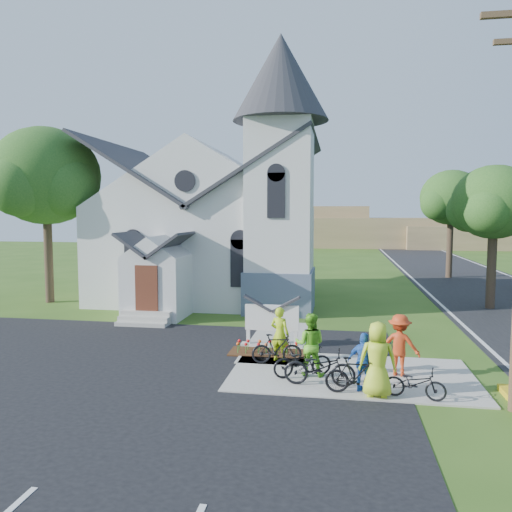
% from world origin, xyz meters
% --- Properties ---
extents(ground, '(120.00, 120.00, 0.00)m').
position_xyz_m(ground, '(0.00, 0.00, 0.00)').
color(ground, '#315518').
rests_on(ground, ground).
extents(parking_lot, '(20.00, 16.00, 0.02)m').
position_xyz_m(parking_lot, '(-7.00, -2.00, 0.01)').
color(parking_lot, black).
rests_on(parking_lot, ground).
extents(road, '(8.00, 90.00, 0.02)m').
position_xyz_m(road, '(10.00, 15.00, 0.01)').
color(road, black).
rests_on(road, ground).
extents(sidewalk, '(7.00, 4.00, 0.05)m').
position_xyz_m(sidewalk, '(1.50, 0.50, 0.03)').
color(sidewalk, '#9C998D').
rests_on(sidewalk, ground).
extents(church, '(12.35, 12.00, 13.00)m').
position_xyz_m(church, '(-5.48, 12.48, 5.25)').
color(church, silver).
rests_on(church, ground).
extents(church_sign, '(2.20, 0.40, 1.70)m').
position_xyz_m(church_sign, '(-1.20, 3.20, 1.03)').
color(church_sign, '#9C998D').
rests_on(church_sign, ground).
extents(flower_bed, '(2.60, 1.10, 0.07)m').
position_xyz_m(flower_bed, '(-1.20, 2.30, 0.04)').
color(flower_bed, '#3D2010').
rests_on(flower_bed, ground).
extents(tree_lot_corner, '(5.60, 5.60, 9.15)m').
position_xyz_m(tree_lot_corner, '(-14.00, 10.00, 6.60)').
color(tree_lot_corner, '#33251C').
rests_on(tree_lot_corner, ground).
extents(tree_road_near, '(4.00, 4.00, 7.05)m').
position_xyz_m(tree_road_near, '(8.50, 12.00, 5.21)').
color(tree_road_near, '#33251C').
rests_on(tree_road_near, ground).
extents(tree_road_mid, '(4.40, 4.40, 7.80)m').
position_xyz_m(tree_road_mid, '(9.00, 24.00, 5.78)').
color(tree_road_mid, '#33251C').
rests_on(tree_road_mid, ground).
extents(distant_hills, '(61.00, 10.00, 5.60)m').
position_xyz_m(distant_hills, '(3.36, 56.33, 2.17)').
color(distant_hills, olive).
rests_on(distant_hills, ground).
extents(cyclist_0, '(0.73, 0.60, 1.73)m').
position_xyz_m(cyclist_0, '(-0.71, 1.44, 0.91)').
color(cyclist_0, '#A8CD18').
rests_on(cyclist_0, sidewalk).
extents(bike_0, '(1.94, 0.71, 1.01)m').
position_xyz_m(bike_0, '(0.63, -0.65, 0.56)').
color(bike_0, black).
rests_on(bike_0, sidewalk).
extents(cyclist_1, '(0.92, 0.74, 1.81)m').
position_xyz_m(cyclist_1, '(0.31, 0.22, 0.96)').
color(cyclist_1, '#59B121').
rests_on(cyclist_1, sidewalk).
extents(bike_1, '(1.62, 0.73, 0.94)m').
position_xyz_m(bike_1, '(-0.77, 1.12, 0.52)').
color(bike_1, black).
rests_on(bike_1, sidewalk).
extents(cyclist_2, '(0.99, 0.72, 1.57)m').
position_xyz_m(cyclist_2, '(1.80, -0.92, 0.83)').
color(cyclist_2, blue).
rests_on(cyclist_2, sidewalk).
extents(bike_2, '(1.84, 1.27, 0.91)m').
position_xyz_m(bike_2, '(0.11, 0.02, 0.51)').
color(bike_2, black).
rests_on(bike_2, sidewalk).
extents(cyclist_3, '(1.27, 0.90, 1.78)m').
position_xyz_m(cyclist_3, '(2.86, 0.63, 0.94)').
color(cyclist_3, red).
rests_on(cyclist_3, sidewalk).
extents(bike_3, '(1.62, 0.47, 0.97)m').
position_xyz_m(bike_3, '(1.59, -1.12, 0.54)').
color(bike_3, black).
rests_on(bike_3, sidewalk).
extents(cyclist_4, '(0.96, 0.64, 1.94)m').
position_xyz_m(cyclist_4, '(2.11, -1.20, 1.02)').
color(cyclist_4, '#BEDC29').
rests_on(cyclist_4, sidewalk).
extents(bike_4, '(1.60, 0.85, 0.80)m').
position_xyz_m(bike_4, '(3.04, -1.20, 0.45)').
color(bike_4, black).
rests_on(bike_4, sidewalk).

